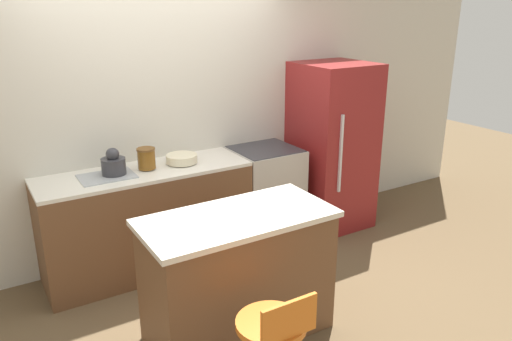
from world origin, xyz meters
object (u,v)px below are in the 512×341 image
object	(u,v)px
kettle	(113,164)
mixing_bowl	(182,159)
oven_range	(265,194)
refrigerator	(332,146)

from	to	relation	value
kettle	mixing_bowl	bearing A→B (deg)	0.00
oven_range	kettle	distance (m)	1.58
kettle	mixing_bowl	size ratio (longest dim) A/B	0.82
mixing_bowl	oven_range	bearing A→B (deg)	-1.00
oven_range	refrigerator	distance (m)	0.88
oven_range	mixing_bowl	world-z (taller)	mixing_bowl
oven_range	refrigerator	world-z (taller)	refrigerator
oven_range	mixing_bowl	distance (m)	1.01
oven_range	kettle	world-z (taller)	kettle
mixing_bowl	kettle	bearing A→B (deg)	180.00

